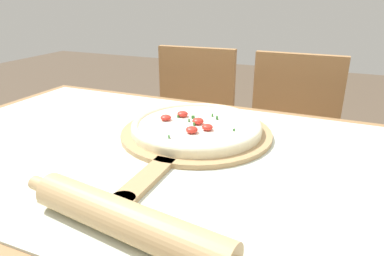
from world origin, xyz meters
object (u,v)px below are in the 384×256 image
Objects in this scene: pizza_peel at (194,135)px; pizza at (196,126)px; chair_right at (289,143)px; chair_left at (190,128)px; rolling_pin at (128,221)px.

pizza is (-0.00, 0.02, 0.02)m from pizza_peel.
chair_right reaches higher than pizza_peel.
pizza_peel is 0.73m from chair_right.
pizza_peel is 0.77m from chair_left.
chair_right is at bearing -2.85° from chair_left.
pizza reaches higher than pizza_peel.
pizza_peel is 0.03m from pizza.
chair_right reaches higher than pizza.
rolling_pin is (0.06, -0.41, 0.02)m from pizza_peel.
pizza_peel is 0.65× the size of chair_right.
chair_right is (0.12, 1.07, -0.29)m from rolling_pin.
rolling_pin is 1.16m from chair_left.
pizza_peel is at bearing -89.15° from pizza.
pizza_peel is at bearing -104.79° from chair_right.
chair_left reaches higher than pizza_peel.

